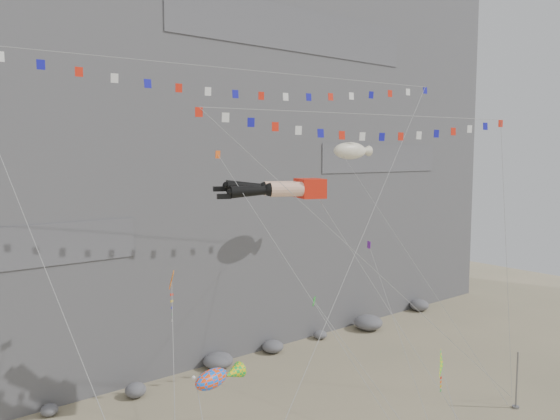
% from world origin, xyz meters
% --- Properties ---
extents(cliff, '(80.00, 28.00, 50.00)m').
position_xyz_m(cliff, '(0.00, 32.00, 25.00)').
color(cliff, slate).
rests_on(cliff, ground).
extents(talus_boulders, '(60.00, 3.00, 1.20)m').
position_xyz_m(talus_boulders, '(0.00, 17.00, 0.60)').
color(talus_boulders, slate).
rests_on(talus_boulders, ground).
extents(anchor_pole_right, '(0.12, 0.12, 4.20)m').
position_xyz_m(anchor_pole_right, '(12.85, -2.97, 2.10)').
color(anchor_pole_right, slate).
rests_on(anchor_pole_right, ground).
extents(legs_kite, '(9.40, 15.73, 20.63)m').
position_xyz_m(legs_kite, '(-1.89, 5.90, 16.11)').
color(legs_kite, red).
rests_on(legs_kite, ground).
extents(flag_banner_upper, '(34.42, 16.28, 30.83)m').
position_xyz_m(flag_banner_upper, '(-2.22, 9.14, 24.09)').
color(flag_banner_upper, red).
rests_on(flag_banner_upper, ground).
extents(flag_banner_lower, '(23.78, 7.50, 24.03)m').
position_xyz_m(flag_banner_lower, '(3.56, 2.94, 20.99)').
color(flag_banner_lower, red).
rests_on(flag_banner_lower, ground).
extents(harlequin_kite, '(4.11, 7.19, 13.71)m').
position_xyz_m(harlequin_kite, '(-11.30, 3.35, 11.80)').
color(harlequin_kite, red).
rests_on(harlequin_kite, ground).
extents(fish_windsock, '(3.87, 5.81, 9.05)m').
position_xyz_m(fish_windsock, '(-10.93, 0.12, 7.43)').
color(fish_windsock, '#FF450D').
rests_on(fish_windsock, ground).
extents(delta_kite, '(4.19, 5.36, 7.52)m').
position_xyz_m(delta_kite, '(4.23, -2.51, 5.20)').
color(delta_kite, yellow).
rests_on(delta_kite, ground).
extents(blimp_windsock, '(5.14, 14.39, 23.27)m').
position_xyz_m(blimp_windsock, '(9.93, 11.15, 18.67)').
color(blimp_windsock, '#F3E9C8').
rests_on(blimp_windsock, ground).
extents(small_kite_a, '(5.49, 14.63, 23.58)m').
position_xyz_m(small_kite_a, '(-5.43, 7.50, 17.90)').
color(small_kite_a, '#F85814').
rests_on(small_kite_a, ground).
extents(small_kite_b, '(5.98, 11.56, 16.56)m').
position_xyz_m(small_kite_b, '(7.32, 6.41, 11.20)').
color(small_kite_b, '#6F1CA5').
rests_on(small_kite_b, ground).
extents(small_kite_c, '(3.10, 9.41, 12.99)m').
position_xyz_m(small_kite_c, '(-2.05, 2.33, 9.20)').
color(small_kite_c, green).
rests_on(small_kite_c, ground).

